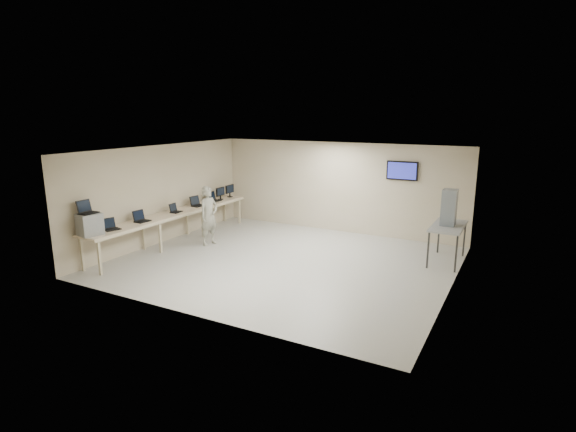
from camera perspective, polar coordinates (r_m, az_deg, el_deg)
The scene contains 14 objects.
room at distance 11.08m, azimuth -0.20°, elevation 1.15°, with size 8.01×7.01×2.81m.
workbench at distance 13.23m, azimuth -14.24°, elevation 0.12°, with size 0.76×6.00×0.90m.
equipment_box at distance 11.39m, azimuth -23.87°, elevation -0.97°, with size 0.43×0.49×0.51m, color slate.
laptop_on_box at distance 11.37m, azimuth -24.21°, elevation 0.70°, with size 0.34×0.40×0.31m.
laptop_0 at distance 11.76m, azimuth -21.61°, elevation -1.27°, with size 0.38×0.42×0.28m.
laptop_1 at distance 12.37m, azimuth -18.19°, elevation -0.32°, with size 0.32×0.39×0.29m.
laptop_2 at distance 13.24m, azimuth -14.17°, elevation 0.75°, with size 0.29×0.34×0.25m.
laptop_3 at distance 13.99m, azimuth -11.51°, elevation 1.58°, with size 0.36×0.41×0.30m.
laptop_4 at distance 14.65m, azimuth -9.46°, elevation 2.17°, with size 0.32×0.39×0.30m.
monitor_near at distance 14.85m, azimuth -8.59°, elevation 3.00°, with size 0.18×0.41×0.40m.
monitor_far at distance 15.27m, azimuth -7.41°, elevation 3.34°, with size 0.19×0.42×0.41m.
soldier at distance 12.87m, azimuth -10.01°, elevation 0.04°, with size 0.61×0.40×1.68m, color gray.
side_table at distance 11.86m, azimuth 19.68°, elevation -1.44°, with size 0.74×1.59×0.96m.
storage_bins at distance 11.75m, azimuth 19.78°, elevation 1.04°, with size 0.34×0.38×0.90m.
Camera 1 is at (5.19, -9.48, 3.69)m, focal length 28.00 mm.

